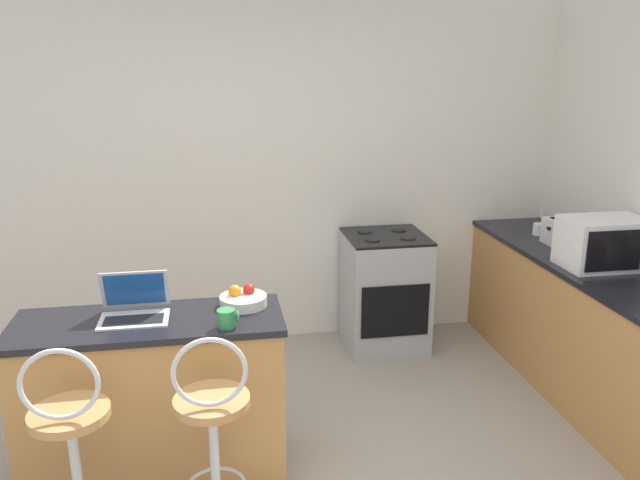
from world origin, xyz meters
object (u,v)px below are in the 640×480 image
(stove_range, at_px, (384,291))
(bar_stool_far, at_px, (214,441))
(laptop, at_px, (134,306))
(toaster, at_px, (563,233))
(microwave, at_px, (604,243))
(mug_green, at_px, (227,318))
(bar_stool_near, at_px, (73,455))
(fruit_bowl, at_px, (243,299))
(mug_white, at_px, (539,229))

(stove_range, bearing_deg, bar_stool_far, -125.60)
(laptop, distance_m, toaster, 2.92)
(bar_stool_far, xyz_separation_m, toaster, (2.44, 1.35, 0.49))
(microwave, bearing_deg, mug_green, -167.25)
(bar_stool_near, relative_size, fruit_bowl, 4.14)
(bar_stool_far, distance_m, stove_range, 2.23)
(laptop, height_order, stove_range, laptop)
(mug_green, bearing_deg, laptop, 155.31)
(laptop, distance_m, mug_green, 0.50)
(microwave, xyz_separation_m, toaster, (0.02, 0.48, -0.06))
(laptop, xyz_separation_m, mug_green, (0.45, -0.21, -0.01))
(microwave, height_order, toaster, microwave)
(mug_green, relative_size, mug_white, 1.04)
(bar_stool_far, bearing_deg, fruit_bowl, 73.67)
(microwave, distance_m, toaster, 0.49)
(microwave, bearing_deg, bar_stool_far, -160.40)
(microwave, bearing_deg, bar_stool_near, -164.07)
(stove_range, relative_size, mug_green, 8.47)
(bar_stool_near, distance_m, mug_white, 3.45)
(toaster, bearing_deg, fruit_bowl, -161.71)
(bar_stool_far, bearing_deg, mug_green, 75.52)
(fruit_bowl, bearing_deg, laptop, -173.88)
(laptop, bearing_deg, stove_range, 37.38)
(microwave, xyz_separation_m, fruit_bowl, (-2.25, -0.26, -0.12))
(bar_stool_far, bearing_deg, mug_white, 33.97)
(mug_white, bearing_deg, toaster, -84.59)
(bar_stool_near, xyz_separation_m, fruit_bowl, (0.77, 0.60, 0.44))
(bar_stool_near, distance_m, toaster, 3.36)
(microwave, distance_m, stove_range, 1.59)
(mug_green, bearing_deg, toaster, 23.31)
(laptop, relative_size, mug_green, 3.18)
(bar_stool_near, height_order, laptop, laptop)
(bar_stool_far, xyz_separation_m, mug_green, (0.09, 0.33, 0.45))
(stove_range, bearing_deg, microwave, -40.14)
(bar_stool_near, xyz_separation_m, mug_white, (3.01, 1.62, 0.45))
(bar_stool_far, relative_size, stove_range, 1.15)
(bar_stool_near, relative_size, laptop, 3.05)
(toaster, bearing_deg, stove_range, 157.90)
(laptop, bearing_deg, microwave, 6.57)
(bar_stool_near, height_order, mug_white, bar_stool_near)
(stove_range, distance_m, fruit_bowl, 1.72)
(laptop, xyz_separation_m, fruit_bowl, (0.54, 0.06, -0.02))
(fruit_bowl, xyz_separation_m, mug_green, (-0.09, -0.27, 0.01))
(laptop, height_order, fruit_bowl, laptop)
(microwave, height_order, stove_range, microwave)
(fruit_bowl, bearing_deg, bar_stool_near, -142.28)
(bar_stool_near, distance_m, fruit_bowl, 1.07)
(toaster, bearing_deg, mug_green, -156.69)
(stove_range, bearing_deg, toaster, -22.10)
(toaster, bearing_deg, bar_stool_far, -151.08)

